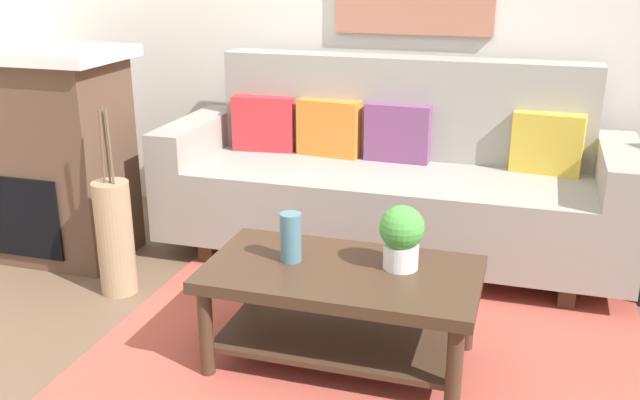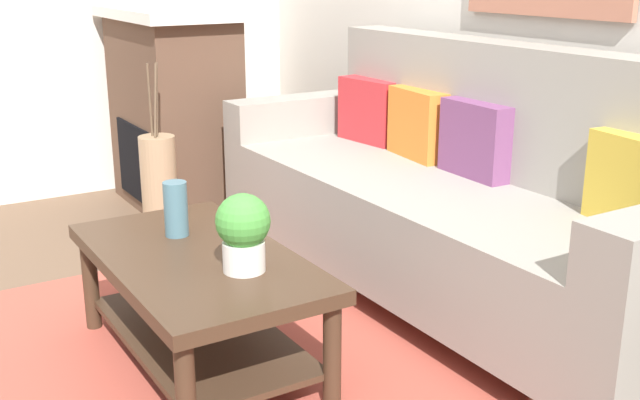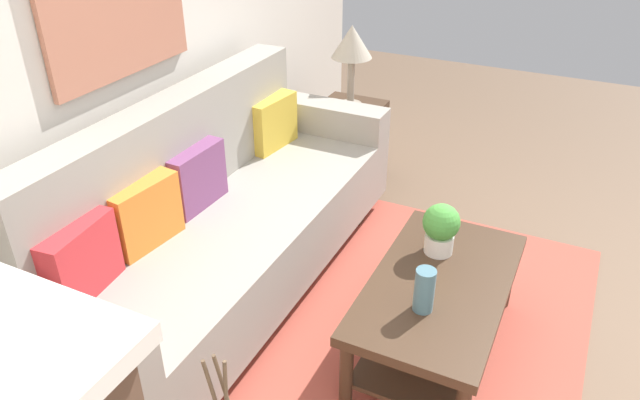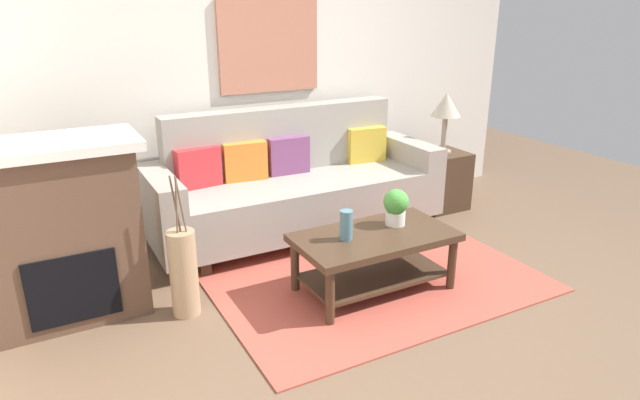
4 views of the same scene
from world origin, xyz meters
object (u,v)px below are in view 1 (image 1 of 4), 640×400
Objects in this scene: floor_vase at (115,238)px; potted_plant_tabletop at (402,235)px; throw_pillow_plum at (398,133)px; fireplace at (41,153)px; couch at (392,182)px; throw_pillow_crimson at (264,123)px; coffee_table at (341,294)px; throw_pillow_orange at (329,128)px; throw_pillow_mustard at (547,143)px; tabletop_vase at (291,237)px.

potted_plant_tabletop is at bearing -9.40° from floor_vase.
throw_pillow_plum is 1.97m from fireplace.
couch is 0.84m from throw_pillow_crimson.
coffee_table is at bearing -57.63° from throw_pillow_crimson.
floor_vase is at bearing -27.88° from fireplace.
fireplace is (-2.11, 0.58, 0.02)m from potted_plant_tabletop.
coffee_table is (0.43, -1.31, -0.37)m from throw_pillow_orange.
throw_pillow_mustard is 1.37× the size of potted_plant_tabletop.
throw_pillow_crimson is 1.59m from throw_pillow_mustard.
throw_pillow_plum is (0.40, 0.00, 0.00)m from throw_pillow_orange.
floor_vase is (-1.03, 0.30, -0.24)m from tabletop_vase.
throw_pillow_crimson is at bearing 66.99° from floor_vase.
potted_plant_tabletop is at bearing -49.49° from throw_pillow_crimson.
fireplace is at bearing 164.56° from potted_plant_tabletop.
throw_pillow_plum is at bearing 0.00° from throw_pillow_crimson.
throw_pillow_orange is 1.76× the size of tabletop_vase.
throw_pillow_crimson is at bearing 115.24° from tabletop_vase.
potted_plant_tabletop is at bearing -76.96° from couch.
floor_vase is at bearing -129.60° from throw_pillow_orange.
couch is 2.27× the size of coffee_table.
tabletop_vase is (-0.19, -1.29, -0.15)m from throw_pillow_plum.
throw_pillow_crimson is 0.31× the size of fireplace.
couch is 6.92× the size of throw_pillow_crimson.
tabletop_vase is (-0.19, -1.17, 0.10)m from couch.
throw_pillow_mustard is 1.63m from tabletop_vase.
couch is 6.92× the size of throw_pillow_orange.
throw_pillow_plum is 0.62× the size of floor_vase.
throw_pillow_plum is at bearing 19.18° from fireplace.
potted_plant_tabletop is (0.22, 0.08, 0.26)m from coffee_table.
coffee_table is at bearing -120.27° from throw_pillow_mustard.
tabletop_vase is at bearing -80.73° from throw_pillow_orange.
throw_pillow_mustard is 1.56m from coffee_table.
throw_pillow_plum reaches higher than coffee_table.
throw_pillow_orange is at bearing 108.24° from coffee_table.
tabletop_vase is (0.61, -1.29, -0.15)m from throw_pillow_crimson.
throw_pillow_plum is (0.80, 0.00, 0.00)m from throw_pillow_crimson.
floor_vase is (-0.42, -0.99, -0.39)m from throw_pillow_crimson.
throw_pillow_crimson is 0.80m from throw_pillow_plum.
throw_pillow_orange is (-0.40, 0.12, 0.25)m from couch.
throw_pillow_mustard reaches higher than coffee_table.
throw_pillow_mustard is 1.35m from potted_plant_tabletop.
coffee_table is at bearing -14.35° from floor_vase.
fireplace reaches higher than floor_vase.
coffee_table is 2.02m from fireplace.
couch is at bearing -171.14° from throw_pillow_mustard.
throw_pillow_plum reaches higher than floor_vase.
fireplace reaches higher than throw_pillow_crimson.
throw_pillow_orange is 0.62× the size of floor_vase.
throw_pillow_crimson reaches higher than potted_plant_tabletop.
throw_pillow_orange reaches higher than tabletop_vase.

